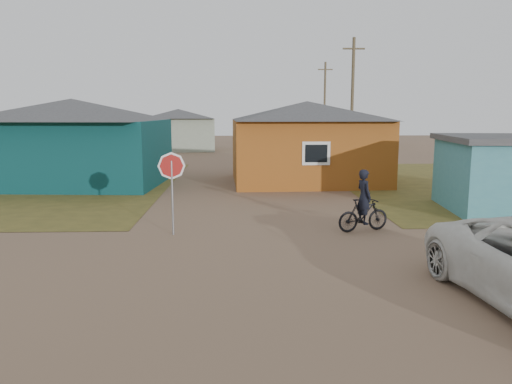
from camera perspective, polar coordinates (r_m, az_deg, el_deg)
ground at (r=10.73m, az=2.53°, el=-9.46°), size 120.00×120.00×0.00m
house_teal at (r=24.88m, az=-20.13°, el=5.51°), size 8.93×7.08×4.00m
house_yellow at (r=24.40m, az=5.80°, el=5.84°), size 7.72×6.76×3.90m
house_pale_west at (r=44.46m, az=-8.84°, el=7.12°), size 7.04×6.15×3.60m
house_beige_east at (r=51.31m, az=10.18°, el=7.36°), size 6.95×6.05×3.60m
house_pale_north at (r=57.67m, az=-15.42°, el=7.26°), size 6.28×5.81×3.40m
utility_pole_near at (r=32.96m, az=10.94°, el=10.31°), size 1.40×0.20×8.00m
utility_pole_far at (r=48.85m, az=7.85°, el=10.00°), size 1.40×0.20×8.00m
stop_sign at (r=13.96m, az=-9.61°, el=2.05°), size 0.75×0.21×2.33m
cyclist at (r=14.66m, az=12.18°, el=-1.90°), size 1.65×0.90×1.80m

